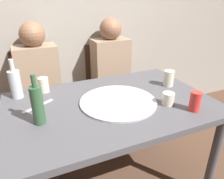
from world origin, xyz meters
TOP-DOWN VIEW (x-y plane):
  - back_wall at (0.00, 0.99)m, footprint 6.00×0.10m
  - dining_table at (0.00, 0.00)m, footprint 1.32×0.87m
  - pizza_tray at (0.04, -0.02)m, footprint 0.50×0.50m
  - wine_bottle at (-0.45, -0.06)m, footprint 0.07×0.07m
  - beer_bottle at (-0.55, 0.32)m, footprint 0.08×0.08m
  - tumbler_near at (0.32, -0.17)m, footprint 0.08×0.08m
  - tumbler_far at (-0.37, 0.34)m, footprint 0.07×0.07m
  - wine_glass at (0.51, 0.08)m, footprint 0.08×0.08m
  - soda_can at (0.42, -0.30)m, footprint 0.07×0.07m
  - table_knife at (-0.44, 0.13)m, footprint 0.20×0.13m
  - chair_left at (-0.37, 0.84)m, footprint 0.44×0.44m
  - chair_right at (0.33, 0.84)m, footprint 0.44×0.44m
  - guest_in_sweater at (-0.37, 0.68)m, footprint 0.36×0.56m
  - guest_in_beanie at (0.33, 0.68)m, footprint 0.36×0.56m

SIDE VIEW (x-z plane):
  - chair_left at x=-0.37m, z-range 0.06..0.96m
  - chair_right at x=0.33m, z-range 0.06..0.96m
  - guest_in_sweater at x=-0.37m, z-range 0.06..1.23m
  - guest_in_beanie at x=0.33m, z-range 0.06..1.23m
  - dining_table at x=0.00m, z-range 0.28..1.01m
  - table_knife at x=-0.44m, z-range 0.73..0.74m
  - pizza_tray at x=0.04m, z-range 0.73..0.74m
  - tumbler_near at x=0.32m, z-range 0.73..0.81m
  - tumbler_far at x=-0.37m, z-range 0.73..0.84m
  - wine_glass at x=0.51m, z-range 0.73..0.85m
  - soda_can at x=0.42m, z-range 0.73..0.85m
  - beer_bottle at x=-0.55m, z-range 0.70..0.97m
  - wine_bottle at x=-0.45m, z-range 0.70..0.99m
  - back_wall at x=0.00m, z-range 0.00..2.60m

